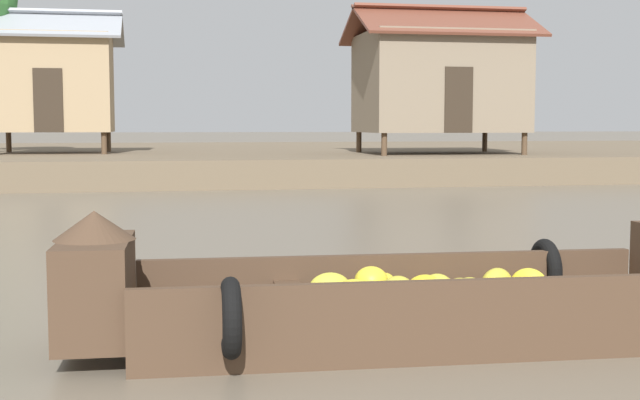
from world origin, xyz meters
TOP-DOWN VIEW (x-y plane):
  - ground_plane at (0.00, 10.00)m, footprint 300.00×300.00m
  - riverbank_strip at (0.00, 28.99)m, footprint 160.00×20.00m
  - banana_boat at (0.20, 4.31)m, footprint 5.04×1.81m
  - stilt_house_left at (-4.60, 24.96)m, footprint 4.08×3.15m
  - stilt_house_mid_left at (6.52, 22.53)m, footprint 5.18×3.86m

SIDE VIEW (x-z plane):
  - ground_plane at x=0.00m, z-range 0.00..0.00m
  - banana_boat at x=0.20m, z-range -0.16..0.85m
  - riverbank_strip at x=0.00m, z-range 0.00..0.72m
  - stilt_house_mid_left at x=6.52m, z-range 0.70..5.00m
  - stilt_house_left at x=-4.60m, z-range 0.75..4.97m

